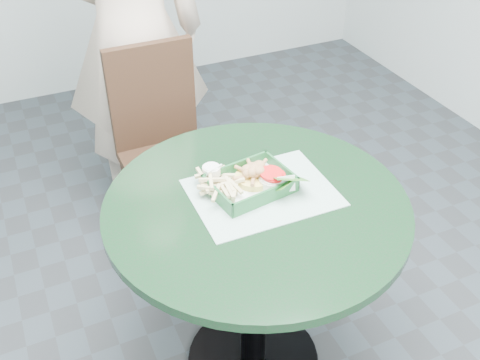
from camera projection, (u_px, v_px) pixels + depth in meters
name	position (u px, v px, depth m)	size (l,w,h in m)	color
floor	(253.00, 360.00, 2.13)	(4.00, 5.00, 0.02)	#303335
cafe_table	(256.00, 248.00, 1.78)	(0.92, 0.92, 0.75)	black
dining_chair	(162.00, 139.00, 2.39)	(0.37, 0.37, 0.93)	#39231A
placemat	(262.00, 198.00, 1.72)	(0.43, 0.32, 0.00)	#99BBAE
food_basket	(250.00, 191.00, 1.72)	(0.24, 0.18, 0.05)	#1C592B
crab_sandwich	(255.00, 178.00, 1.72)	(0.12, 0.12, 0.07)	#E2C558
fries_pile	(218.00, 185.00, 1.70)	(0.12, 0.13, 0.05)	#DBC487
sauce_ramekin	(214.00, 172.00, 1.74)	(0.06, 0.06, 0.03)	white
garnish_cup	(276.00, 186.00, 1.70)	(0.13, 0.12, 0.05)	silver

